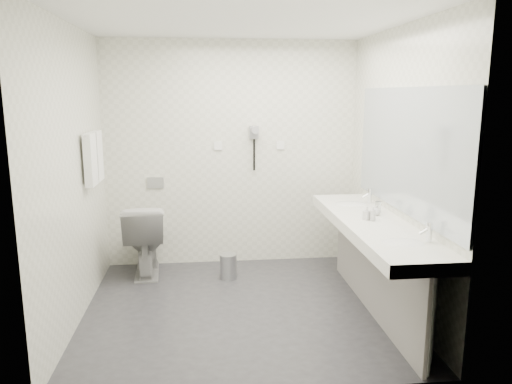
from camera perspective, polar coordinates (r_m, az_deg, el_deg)
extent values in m
plane|color=#2E2E33|center=(4.58, -1.71, -13.40)|extent=(2.80, 2.80, 0.00)
plane|color=white|center=(4.20, -1.92, 19.32)|extent=(2.80, 2.80, 0.00)
plane|color=white|center=(5.50, -2.87, 4.38)|extent=(2.80, 0.00, 2.80)
plane|color=white|center=(2.94, 0.16, -1.81)|extent=(2.80, 0.00, 2.80)
plane|color=white|center=(4.34, -20.59, 1.76)|extent=(0.00, 2.60, 2.60)
plane|color=white|center=(4.54, 16.12, 2.44)|extent=(0.00, 2.60, 2.60)
cube|color=white|center=(4.35, 13.42, -3.86)|extent=(0.55, 2.20, 0.10)
cube|color=gray|center=(4.49, 13.47, -9.09)|extent=(0.03, 2.15, 0.75)
cylinder|color=silver|center=(3.62, 19.61, -14.62)|extent=(0.06, 0.06, 0.75)
cylinder|color=silver|center=(5.43, 10.11, -5.32)|extent=(0.06, 0.06, 0.75)
cube|color=#B2BCC6|center=(4.32, 17.08, 4.64)|extent=(0.02, 2.20, 1.05)
ellipsoid|color=white|center=(3.76, 16.75, -5.91)|extent=(0.40, 0.31, 0.05)
ellipsoid|color=white|center=(4.94, 10.94, -1.52)|extent=(0.40, 0.31, 0.05)
cylinder|color=silver|center=(3.81, 19.54, -4.43)|extent=(0.04, 0.04, 0.15)
cylinder|color=silver|center=(4.98, 13.12, -0.44)|extent=(0.04, 0.04, 0.15)
imported|color=silver|center=(4.33, 12.78, -2.43)|extent=(0.07, 0.07, 0.12)
imported|color=silver|center=(4.51, 13.88, -2.08)|extent=(0.08, 0.08, 0.09)
imported|color=silver|center=(4.31, 13.49, -2.45)|extent=(0.06, 0.06, 0.13)
cylinder|color=silver|center=(4.64, 14.04, -1.68)|extent=(0.06, 0.06, 0.10)
imported|color=white|center=(5.42, -12.83, -5.30)|extent=(0.49, 0.80, 0.78)
cube|color=#B2B5BA|center=(5.54, -11.63, 1.08)|extent=(0.18, 0.02, 0.12)
cylinder|color=#B2B5BA|center=(5.22, -3.25, -8.73)|extent=(0.23, 0.23, 0.25)
cylinder|color=#B2B5BA|center=(5.18, -3.26, -7.35)|extent=(0.18, 0.18, 0.02)
cylinder|color=silver|center=(4.82, -18.68, 6.39)|extent=(0.02, 0.62, 0.02)
cube|color=white|center=(4.71, -18.75, 3.58)|extent=(0.07, 0.24, 0.48)
cube|color=white|center=(4.98, -18.07, 4.02)|extent=(0.07, 0.24, 0.48)
cube|color=#94959A|center=(5.46, -0.23, 6.98)|extent=(0.10, 0.04, 0.14)
cylinder|color=#94959A|center=(5.39, -0.16, 7.24)|extent=(0.08, 0.14, 0.08)
cylinder|color=black|center=(5.47, -0.22, 4.36)|extent=(0.02, 0.02, 0.35)
cube|color=white|center=(5.47, -4.45, 5.37)|extent=(0.09, 0.02, 0.09)
cube|color=white|center=(5.53, 2.85, 5.46)|extent=(0.09, 0.02, 0.09)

